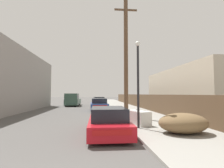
# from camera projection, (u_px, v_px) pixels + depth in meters

# --- Properties ---
(sidewalk_curb) EXTENTS (4.20, 63.00, 0.12)m
(sidewalk_curb) POSITION_uv_depth(u_px,v_px,m) (122.00, 106.00, 25.62)
(sidewalk_curb) COLOR gray
(sidewalk_curb) RESTS_ON ground
(discarded_fridge) EXTENTS (1.17, 1.75, 0.79)m
(discarded_fridge) POSITION_uv_depth(u_px,v_px,m) (138.00, 118.00, 9.99)
(discarded_fridge) COLOR silver
(discarded_fridge) RESTS_ON sidewalk_curb
(parked_sports_car_red) EXTENTS (1.81, 4.65, 1.24)m
(parked_sports_car_red) POSITION_uv_depth(u_px,v_px,m) (108.00, 121.00, 8.22)
(parked_sports_car_red) COLOR red
(parked_sports_car_red) RESTS_ON ground
(car_parked_mid) EXTENTS (2.02, 4.43, 1.37)m
(car_parked_mid) POSITION_uv_depth(u_px,v_px,m) (99.00, 105.00, 19.85)
(car_parked_mid) COLOR #2D478C
(car_parked_mid) RESTS_ON ground
(car_parked_far) EXTENTS (2.15, 4.74, 1.40)m
(car_parked_far) POSITION_uv_depth(u_px,v_px,m) (99.00, 102.00, 27.62)
(car_parked_far) COLOR gray
(car_parked_far) RESTS_ON ground
(pickup_truck) EXTENTS (2.00, 5.75, 1.94)m
(pickup_truck) POSITION_uv_depth(u_px,v_px,m) (73.00, 100.00, 27.49)
(pickup_truck) COLOR #385647
(pickup_truck) RESTS_ON ground
(utility_pole) EXTENTS (1.80, 0.32, 9.33)m
(utility_pole) POSITION_uv_depth(u_px,v_px,m) (126.00, 55.00, 13.61)
(utility_pole) COLOR brown
(utility_pole) RESTS_ON sidewalk_curb
(street_lamp) EXTENTS (0.26, 0.26, 4.52)m
(street_lamp) POSITION_uv_depth(u_px,v_px,m) (138.00, 77.00, 9.09)
(street_lamp) COLOR #232326
(street_lamp) RESTS_ON sidewalk_curb
(brush_pile) EXTENTS (2.21, 1.67, 0.89)m
(brush_pile) POSITION_uv_depth(u_px,v_px,m) (183.00, 123.00, 7.77)
(brush_pile) COLOR brown
(brush_pile) RESTS_ON sidewalk_curb
(wooden_fence) EXTENTS (0.08, 41.88, 1.69)m
(wooden_fence) POSITION_uv_depth(u_px,v_px,m) (139.00, 101.00, 23.27)
(wooden_fence) COLOR brown
(wooden_fence) RESTS_ON sidewalk_curb
(building_right_house) EXTENTS (6.00, 13.75, 4.44)m
(building_right_house) POSITION_uv_depth(u_px,v_px,m) (197.00, 91.00, 18.28)
(building_right_house) COLOR beige
(building_right_house) RESTS_ON ground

